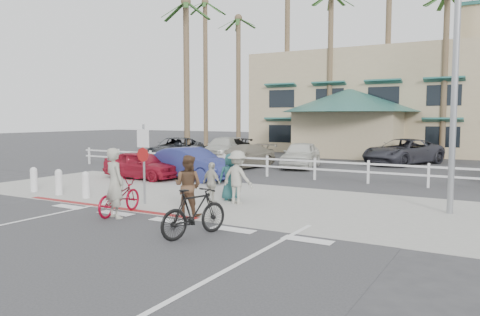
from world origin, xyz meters
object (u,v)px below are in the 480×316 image
Objects in this scene: bike_black at (194,212)px; car_white_sedan at (192,164)px; bike_red at (119,197)px; car_red_compact at (142,165)px; sign_post at (144,160)px.

bike_black is 10.23m from car_white_sedan.
bike_red is 3.54m from bike_black.
bike_red is at bearing -142.00° from car_red_compact.
bike_red is 0.51× the size of car_red_compact.
car_red_compact is at bearing 132.62° from sign_post.
sign_post is 1.90m from bike_red.
car_white_sedan is at bearing 111.30° from sign_post.
sign_post reaches higher than car_red_compact.
car_red_compact reaches higher than bike_black.
car_white_sedan is at bearing -65.32° from car_red_compact.
car_red_compact is at bearing 123.01° from car_white_sedan.
bike_red is at bearing -74.43° from sign_post.
car_white_sedan is (-2.21, 5.66, -0.72)m from sign_post.
bike_red is (0.44, -1.59, -0.94)m from sign_post.
sign_post is 0.66× the size of car_white_sedan.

